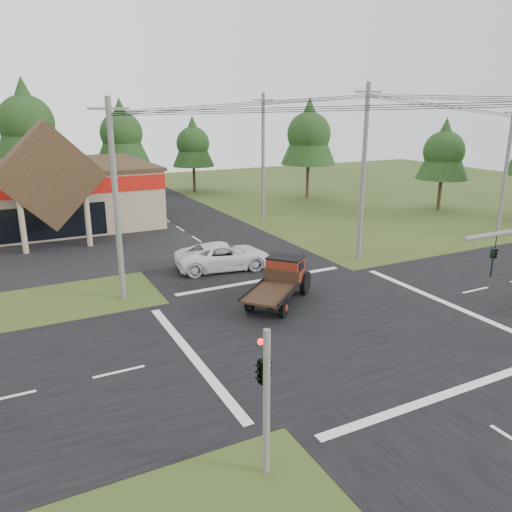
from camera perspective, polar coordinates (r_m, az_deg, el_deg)
ground at (r=24.35m, az=8.44°, el=-7.69°), size 120.00×120.00×0.00m
road_ns at (r=24.35m, az=8.44°, el=-7.67°), size 12.00×120.00×0.02m
road_ew at (r=24.35m, az=8.44°, el=-7.66°), size 120.00×12.00×0.02m
traffic_signal_corner at (r=13.62m, az=0.87°, el=-11.48°), size 0.53×2.48×4.40m
utility_pole_nw at (r=26.82m, az=-15.73°, el=6.20°), size 2.00×0.30×10.50m
utility_pole_ne at (r=33.71m, az=12.17°, el=9.31°), size 2.00×0.30×11.50m
utility_pole_far at (r=43.93m, az=26.64°, el=8.70°), size 2.00×0.30×10.20m
utility_pole_n at (r=45.38m, az=0.81°, el=11.26°), size 2.00×0.30×11.20m
tree_row_c at (r=59.02m, az=-24.82°, el=13.92°), size 7.28×7.28×13.13m
tree_row_d at (r=61.41m, az=-15.16°, el=13.62°), size 6.16×6.16×11.11m
tree_row_e at (r=61.79m, az=-7.22°, el=12.82°), size 5.04×5.04×9.09m
tree_side_ne at (r=57.22m, az=6.08°, el=13.91°), size 6.16×6.16×11.11m
tree_side_e_near at (r=53.28m, az=20.71°, el=11.33°), size 5.04×5.04×9.09m
antique_flatbed_truck at (r=26.14m, az=2.53°, el=-3.07°), size 5.56×5.17×2.30m
white_pickup at (r=31.91m, az=-3.74°, el=-0.00°), size 6.48×3.72×1.70m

